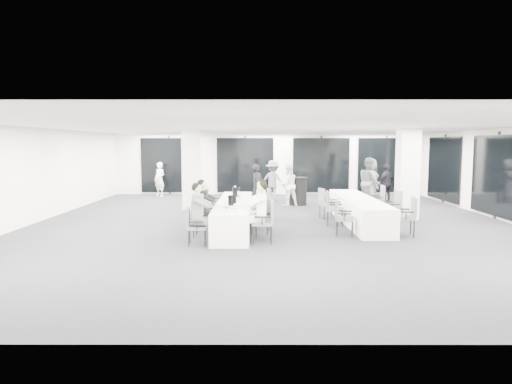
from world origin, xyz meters
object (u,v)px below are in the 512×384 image
(chair_main_left_mid, at_px, (203,212))
(chair_side_left_mid, at_px, (332,206))
(chair_main_right_second, at_px, (265,215))
(standing_guest_a, at_px, (257,183))
(cocktail_table, at_px, (298,191))
(chair_side_left_far, at_px, (326,201))
(chair_main_right_far, at_px, (263,201))
(chair_main_right_near, at_px, (266,219))
(standing_guest_g, at_px, (160,177))
(chair_main_right_mid, at_px, (264,212))
(chair_main_left_far, at_px, (210,202))
(chair_side_right_mid, at_px, (393,206))
(banquet_table_side, at_px, (358,210))
(chair_side_right_far, at_px, (378,199))
(standing_guest_d, at_px, (387,181))
(banquet_table_main, at_px, (234,215))
(chair_main_right_fourth, at_px, (264,205))
(standing_guest_b, at_px, (288,182))
(chair_main_left_fourth, at_px, (206,205))
(ice_bucket_far, at_px, (236,192))
(chair_side_right_near, at_px, (408,214))
(standing_guest_e, at_px, (371,178))
(ice_bucket_near, at_px, (232,200))
(chair_main_left_near, at_px, (194,224))
(chair_side_left_near, at_px, (342,215))
(standing_guest_c, at_px, (273,178))
(chair_main_left_second, at_px, (199,216))
(standing_guest_h, at_px, (369,179))

(chair_main_left_mid, bearing_deg, chair_side_left_mid, 107.39)
(chair_main_right_second, bearing_deg, standing_guest_a, -12.36)
(cocktail_table, xyz_separation_m, chair_side_left_mid, (0.57, -4.45, 0.02))
(chair_side_left_far, bearing_deg, chair_main_right_far, -102.32)
(chair_main_right_near, height_order, standing_guest_g, standing_guest_g)
(chair_main_right_mid, bearing_deg, chair_main_left_far, 33.09)
(chair_side_left_mid, xyz_separation_m, chair_side_right_mid, (1.67, -0.19, 0.03))
(banquet_table_side, bearing_deg, chair_side_right_mid, -34.71)
(chair_main_right_far, distance_m, chair_side_right_far, 3.62)
(standing_guest_a, distance_m, standing_guest_d, 5.19)
(banquet_table_main, bearing_deg, chair_main_right_fourth, 38.80)
(banquet_table_side, relative_size, standing_guest_d, 2.85)
(chair_side_right_mid, xyz_separation_m, standing_guest_b, (-2.65, 4.34, 0.31))
(chair_main_left_fourth, relative_size, ice_bucket_far, 3.60)
(banquet_table_side, bearing_deg, chair_side_right_near, -65.96)
(chair_side_left_mid, height_order, standing_guest_e, standing_guest_e)
(chair_side_left_mid, xyz_separation_m, ice_bucket_far, (-2.76, 0.71, 0.33))
(chair_main_right_near, distance_m, ice_bucket_near, 1.39)
(chair_side_left_far, distance_m, standing_guest_d, 4.81)
(chair_main_left_near, height_order, chair_side_right_mid, chair_side_right_mid)
(chair_main_left_fourth, height_order, chair_main_right_second, chair_main_left_fourth)
(banquet_table_side, xyz_separation_m, chair_main_right_near, (-2.77, -2.68, 0.19))
(chair_main_right_near, bearing_deg, banquet_table_side, -44.83)
(cocktail_table, xyz_separation_m, standing_guest_g, (-5.91, 2.96, 0.32))
(chair_side_left_near, relative_size, standing_guest_g, 0.53)
(banquet_table_side, relative_size, ice_bucket_far, 18.34)
(banquet_table_main, bearing_deg, chair_main_right_near, -65.82)
(chair_main_left_fourth, height_order, chair_side_left_mid, chair_main_left_fourth)
(chair_main_left_near, xyz_separation_m, chair_main_left_mid, (-0.00, 1.79, 0.00))
(standing_guest_c, bearing_deg, cocktail_table, 148.74)
(banquet_table_side, relative_size, chair_side_right_far, 4.88)
(standing_guest_g, bearing_deg, chair_main_left_fourth, -34.36)
(chair_side_left_near, xyz_separation_m, standing_guest_g, (-6.49, 8.85, 0.34))
(chair_side_right_mid, height_order, standing_guest_g, standing_guest_g)
(chair_main_left_far, height_order, ice_bucket_far, ice_bucket_far)
(chair_side_left_mid, relative_size, standing_guest_c, 0.52)
(chair_main_left_second, height_order, chair_main_left_far, chair_main_left_far)
(banquet_table_side, bearing_deg, standing_guest_a, 129.11)
(chair_main_right_near, relative_size, chair_main_right_second, 1.06)
(chair_main_left_fourth, xyz_separation_m, chair_side_left_mid, (3.61, -0.17, -0.00))
(chair_main_left_fourth, distance_m, chair_main_right_near, 2.98)
(chair_main_right_mid, xyz_separation_m, chair_side_left_near, (1.95, -0.78, 0.03))
(chair_main_right_near, xyz_separation_m, chair_side_left_mid, (1.93, 2.29, -0.01))
(chair_side_right_far, height_order, standing_guest_a, standing_guest_a)
(chair_main_right_near, relative_size, chair_side_right_mid, 0.97)
(chair_main_left_second, xyz_separation_m, standing_guest_e, (6.07, 6.96, 0.45))
(chair_main_left_near, bearing_deg, standing_guest_h, 135.22)
(chair_side_left_near, height_order, chair_side_left_mid, chair_side_left_mid)
(chair_main_left_mid, relative_size, standing_guest_a, 0.49)
(chair_main_left_mid, distance_m, chair_main_right_far, 2.59)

